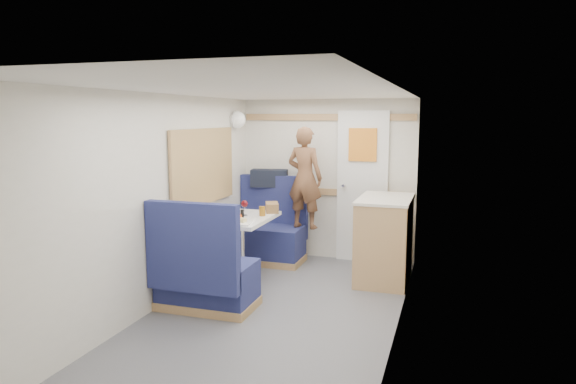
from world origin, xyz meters
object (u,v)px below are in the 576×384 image
(galley_counter, at_px, (384,238))
(tumbler_left, at_px, (213,216))
(orange_fruit, at_px, (238,217))
(dinette_table, at_px, (241,231))
(tray, at_px, (239,222))
(bench_far, at_px, (268,237))
(cheese_block, at_px, (241,220))
(person, at_px, (305,178))
(salt_grinder, at_px, (239,210))
(duffel_bag, at_px, (269,178))
(wine_glass, at_px, (244,204))
(pepper_grinder, at_px, (242,214))
(bread_loaf, at_px, (272,207))
(beer_glass, at_px, (262,211))
(dome_light, at_px, (237,120))
(bench_near, at_px, (204,279))

(galley_counter, relative_size, tumbler_left, 8.34)
(orange_fruit, bearing_deg, tumbler_left, -169.98)
(dinette_table, bearing_deg, tray, -70.56)
(galley_counter, bearing_deg, dinette_table, -159.46)
(bench_far, xyz_separation_m, cheese_block, (0.14, -1.19, 0.46))
(person, height_order, salt_grinder, person)
(duffel_bag, bearing_deg, wine_glass, -95.77)
(tumbler_left, xyz_separation_m, salt_grinder, (0.09, 0.46, -0.01))
(tumbler_left, xyz_separation_m, pepper_grinder, (0.22, 0.24, -0.01))
(galley_counter, xyz_separation_m, bread_loaf, (-1.24, -0.17, 0.31))
(person, bearing_deg, bench_far, 12.70)
(tray, xyz_separation_m, salt_grinder, (-0.18, 0.43, 0.03))
(cheese_block, bearing_deg, wine_glass, 107.41)
(duffel_bag, distance_m, pepper_grinder, 1.24)
(beer_glass, bearing_deg, orange_fruit, -105.15)
(dinette_table, relative_size, tray, 2.58)
(galley_counter, height_order, tray, galley_counter)
(orange_fruit, xyz_separation_m, bread_loaf, (0.13, 0.65, -0.01))
(duffel_bag, bearing_deg, orange_fruit, -93.74)
(dome_light, bearing_deg, orange_fruit, -66.89)
(dinette_table, height_order, bench_near, bench_near)
(wine_glass, height_order, tumbler_left, wine_glass)
(dinette_table, relative_size, orange_fruit, 11.49)
(bench_near, bearing_deg, bread_loaf, 79.71)
(dinette_table, bearing_deg, wine_glass, 82.91)
(beer_glass, height_order, salt_grinder, beer_glass)
(dome_light, bearing_deg, dinette_table, -65.35)
(person, xyz_separation_m, duffel_bag, (-0.54, 0.24, -0.05))
(dome_light, xyz_separation_m, tumbler_left, (0.22, -1.17, -0.97))
(pepper_grinder, height_order, bread_loaf, bread_loaf)
(dome_light, distance_m, galley_counter, 2.28)
(dome_light, xyz_separation_m, galley_counter, (1.86, -0.30, -1.28))
(tumbler_left, bearing_deg, orange_fruit, 10.02)
(wine_glass, distance_m, pepper_grinder, 0.19)
(bench_far, xyz_separation_m, orange_fruit, (0.09, -1.14, 0.48))
(wine_glass, bearing_deg, tumbler_left, -113.46)
(dinette_table, bearing_deg, orange_fruit, -71.82)
(duffel_bag, relative_size, wine_glass, 2.72)
(bench_near, distance_m, pepper_grinder, 0.91)
(bench_far, bearing_deg, person, 2.14)
(bench_far, distance_m, duffel_bag, 0.76)
(tumbler_left, bearing_deg, duffel_bag, 86.40)
(tray, height_order, wine_glass, wine_glass)
(bench_near, relative_size, bread_loaf, 4.18)
(salt_grinder, bearing_deg, dome_light, 113.51)
(bench_near, distance_m, tumbler_left, 0.74)
(person, height_order, orange_fruit, person)
(bread_loaf, bearing_deg, tray, -100.47)
(galley_counter, height_order, tumbler_left, galley_counter)
(person, xyz_separation_m, beer_glass, (-0.26, -0.76, -0.29))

